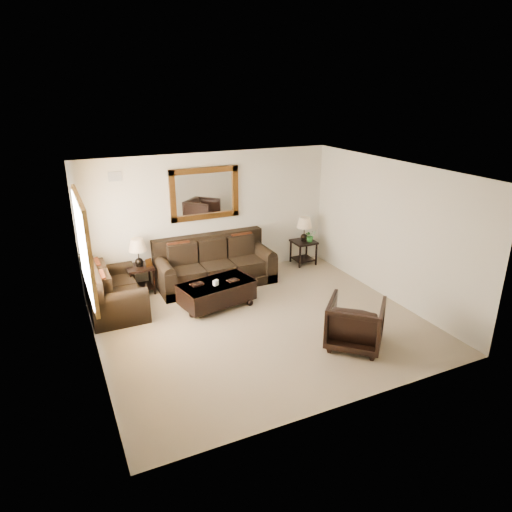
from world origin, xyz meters
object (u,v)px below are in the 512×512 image
end_table_right (304,234)px  armchair (355,321)px  loveseat (112,293)px  sofa (214,267)px  end_table_left (139,258)px  coffee_table (217,291)px

end_table_right → armchair: 3.72m
loveseat → end_table_right: 4.54m
end_table_right → sofa: bearing=-175.5°
sofa → armchair: sofa is taller
end_table_left → armchair: end_table_left is taller
end_table_left → end_table_right: size_ratio=1.01×
end_table_right → coffee_table: end_table_right is taller
sofa → end_table_right: size_ratio=2.15×
sofa → end_table_right: (2.30, 0.18, 0.38)m
end_table_left → coffee_table: 1.77m
end_table_left → sofa: bearing=-6.6°
sofa → end_table_left: 1.59m
sofa → end_table_right: 2.34m
end_table_left → end_table_right: 3.82m
sofa → armchair: 3.55m
loveseat → end_table_left: size_ratio=1.42×
sofa → loveseat: (-2.18, -0.40, -0.02)m
end_table_right → armchair: bearing=-107.7°
end_table_right → loveseat: bearing=-172.6°
loveseat → end_table_left: end_table_left is taller
sofa → end_table_right: bearing=4.5°
sofa → coffee_table: (-0.34, -1.05, -0.07)m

